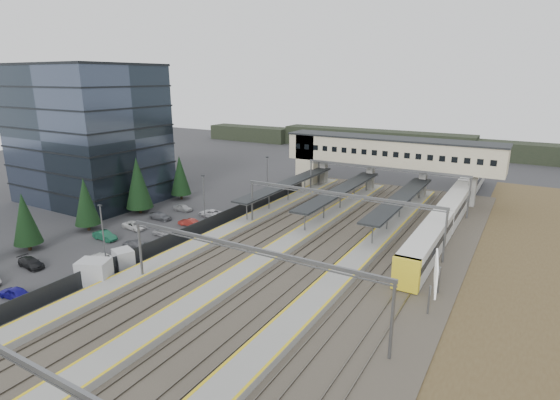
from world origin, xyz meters
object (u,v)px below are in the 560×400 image
Objects in this scene: relay_cabin_near at (94,272)px; footbridge at (375,154)px; train at (454,205)px; relay_cabin_far at (124,258)px; office_building at (88,134)px; billboard at (436,274)px.

footbridge reaches higher than relay_cabin_near.
train is at bearing -26.57° from footbridge.
train is at bearing 52.47° from relay_cabin_far.
office_building is 64.65m from train.
relay_cabin_far is 35.41m from billboard.
train is at bearing 20.01° from office_building.
office_building is 0.60× the size of footbridge.
office_building reaches higher than relay_cabin_near.
billboard is at bearing 15.51° from relay_cabin_far.
footbridge is at bearing 73.20° from relay_cabin_far.
billboard reaches higher than train.
relay_cabin_far is at bearing -164.49° from billboard.
office_building is 64.39m from billboard.
relay_cabin_near is (29.81, -22.98, -10.82)m from office_building.
billboard is (34.05, 9.45, 2.21)m from relay_cabin_far.
office_building is 53.18m from footbridge.
footbridge is 0.67× the size of train.
relay_cabin_far is 0.07× the size of footbridge.
footbridge is at bearing 75.31° from relay_cabin_near.
footbridge is (14.61, 48.39, 6.82)m from relay_cabin_far.
footbridge is (13.89, 52.98, 6.56)m from relay_cabin_near.
relay_cabin_near is at bearing -104.69° from footbridge.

